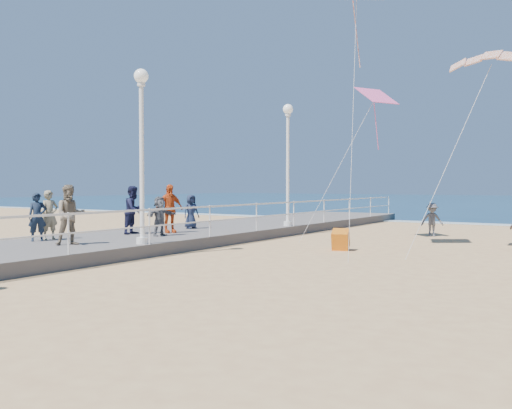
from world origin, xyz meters
The scene contains 17 objects.
ground centered at (0.00, 0.00, 0.00)m, with size 160.00×160.00×0.00m, color tan.
surf_line centered at (0.00, 20.50, 0.03)m, with size 160.00×1.20×0.04m, color white.
boardwalk centered at (-7.50, 0.00, 0.20)m, with size 5.00×44.00×0.40m, color slate.
railing centered at (-5.05, 0.00, 1.25)m, with size 0.05×42.00×0.55m.
lamp_post_mid centered at (-5.35, 0.00, 3.66)m, with size 0.44×0.44×5.32m.
lamp_post_far centered at (-5.35, 9.00, 3.66)m, with size 0.44×0.44×5.32m.
spectator_0 centered at (-8.77, -1.20, 1.18)m, with size 0.57×0.37×1.55m, color #162131.
spectator_1 centered at (-6.93, -1.41, 1.31)m, with size 0.88×0.69×1.81m, color #817059.
spectator_3 centered at (-7.32, 3.46, 1.31)m, with size 1.07×0.45×1.83m, color #D34E1A.
spectator_4 centered at (-7.94, 5.51, 1.10)m, with size 0.69×0.45×1.41m, color #1B243D.
spectator_5 centered at (-6.77, 2.33, 1.10)m, with size 1.30×0.41×1.40m, color #5A5B5F.
spectator_6 centered at (-8.85, -0.68, 1.21)m, with size 0.59×0.39×1.63m, color gray.
spectator_7 centered at (-8.09, 2.39, 1.28)m, with size 0.86×0.67×1.76m, color #1A1C3A.
beach_walker_a centered at (0.18, 11.73, 0.72)m, with size 0.92×0.53×1.43m, color #515155.
box_kite centered at (-0.96, 4.85, 0.30)m, with size 0.55×0.55×0.60m, color red.
kite_parafoil centered at (3.45, 6.42, 6.28)m, with size 2.65×0.90×0.30m, color #D54F19, non-canonical shape.
kite_diamond_pink centered at (-1.31, 9.00, 5.74)m, with size 1.36×1.36×0.02m, color #EF589B.
Camera 1 is at (6.97, -12.72, 2.21)m, focal length 40.00 mm.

